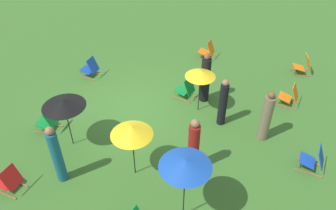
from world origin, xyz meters
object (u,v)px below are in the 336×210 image
(umbrella_0, at_px, (63,103))
(umbrella_2, at_px, (200,73))
(deckchair_7, at_px, (9,180))
(deckchair_2, at_px, (314,160))
(deckchair_3, at_px, (207,51))
(deckchair_8, at_px, (186,89))
(person_3, at_px, (194,147))
(deckchair_6, at_px, (303,65))
(person_1, at_px, (266,117))
(deckchair_9, at_px, (90,68))
(umbrella_3, at_px, (131,131))
(person_4, at_px, (205,79))
(umbrella_1, at_px, (185,163))
(person_2, at_px, (57,155))
(deckchair_0, at_px, (48,121))
(deckchair_5, at_px, (290,96))
(person_0, at_px, (223,103))

(umbrella_0, distance_m, umbrella_2, 4.37)
(deckchair_7, distance_m, umbrella_2, 6.39)
(deckchair_2, distance_m, deckchair_3, 6.78)
(deckchair_8, relative_size, person_3, 0.47)
(deckchair_6, distance_m, person_1, 4.58)
(deckchair_9, height_order, umbrella_0, umbrella_0)
(umbrella_0, bearing_deg, umbrella_3, 74.56)
(deckchair_8, height_order, person_3, person_3)
(deckchair_6, distance_m, deckchair_8, 5.11)
(person_1, xyz_separation_m, person_4, (-1.54, -2.12, 0.05))
(deckchair_7, relative_size, deckchair_8, 0.96)
(deckchair_8, bearing_deg, person_3, 32.05)
(deckchair_8, distance_m, umbrella_1, 5.21)
(person_3, bearing_deg, person_2, 82.87)
(deckchair_8, relative_size, person_2, 0.46)
(umbrella_3, bearing_deg, person_3, 109.87)
(umbrella_3, relative_size, person_1, 0.98)
(umbrella_3, bearing_deg, deckchair_0, -107.22)
(umbrella_0, distance_m, person_4, 4.90)
(umbrella_2, distance_m, umbrella_3, 3.49)
(umbrella_1, bearing_deg, deckchair_9, -137.05)
(deckchair_7, height_order, umbrella_3, umbrella_3)
(deckchair_8, relative_size, person_1, 0.48)
(deckchair_5, relative_size, umbrella_0, 0.50)
(deckchair_3, distance_m, umbrella_2, 3.85)
(person_2, bearing_deg, deckchair_5, 57.38)
(umbrella_3, bearing_deg, person_1, 124.55)
(umbrella_2, bearing_deg, deckchair_2, 62.74)
(umbrella_2, bearing_deg, umbrella_1, 5.31)
(umbrella_3, bearing_deg, person_0, 143.04)
(person_1, bearing_deg, umbrella_0, -99.40)
(deckchair_2, bearing_deg, person_3, -64.19)
(person_0, bearing_deg, umbrella_0, 138.80)
(deckchair_5, xyz_separation_m, deckchair_6, (-2.30, 0.60, 0.00))
(person_3, bearing_deg, deckchair_5, -63.16)
(deckchair_9, bearing_deg, umbrella_2, 84.50)
(umbrella_2, xyz_separation_m, umbrella_3, (3.27, -1.21, 0.10))
(deckchair_3, distance_m, umbrella_1, 8.12)
(deckchair_2, xyz_separation_m, umbrella_0, (0.77, -7.11, 1.21))
(deckchair_6, distance_m, person_0, 4.85)
(deckchair_3, distance_m, deckchair_7, 9.21)
(person_1, height_order, person_2, person_2)
(deckchair_7, height_order, person_3, person_3)
(deckchair_9, bearing_deg, deckchair_8, 91.08)
(deckchair_9, height_order, person_0, person_0)
(umbrella_1, relative_size, person_3, 1.10)
(deckchair_5, bearing_deg, person_2, -37.47)
(deckchair_8, bearing_deg, deckchair_3, -169.00)
(person_2, bearing_deg, deckchair_6, 65.42)
(deckchair_7, relative_size, person_1, 0.47)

